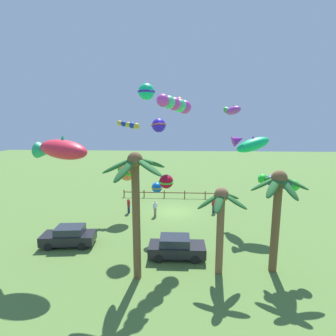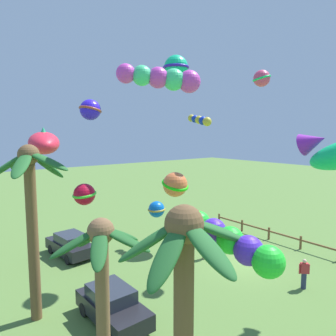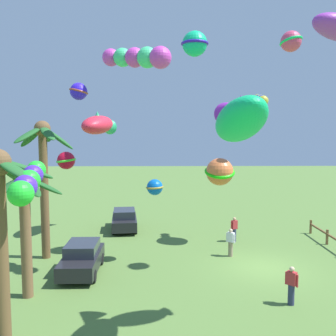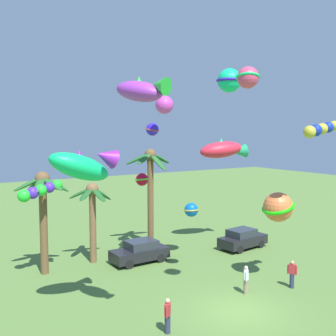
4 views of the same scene
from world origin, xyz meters
TOP-DOWN VIEW (x-y plane):
  - ground_plane at (0.00, 0.00)m, footprint 120.00×120.00m
  - palm_tree_0 at (-6.57, 10.55)m, footprint 3.42×3.27m
  - palm_tree_1 at (1.81, 11.78)m, footprint 3.68×3.35m
  - palm_tree_2 at (-3.17, 11.01)m, footprint 2.99×3.16m
  - rail_fence at (0.17, -5.06)m, footprint 12.84×0.12m
  - parked_car_0 at (7.74, 8.00)m, footprint 4.06×2.10m
  - parked_car_1 at (-0.47, 9.28)m, footprint 3.93×1.79m
  - spectator_0 at (1.88, 1.41)m, footprint 0.41×0.46m
  - spectator_1 at (4.72, 0.64)m, footprint 0.39×0.49m
  - spectator_2 at (-4.07, 0.05)m, footprint 0.43×0.44m
  - kite_tube_1 at (-0.28, 6.43)m, footprint 2.45×3.44m
  - kite_ball_2 at (1.23, 5.68)m, footprint 1.11×1.12m
  - kite_tube_4 at (4.78, -0.88)m, footprint 2.40×0.74m
  - kite_fish_5 at (7.10, 9.60)m, footprint 4.15×2.58m
  - kite_ball_6 at (4.55, 1.66)m, footprint 1.89×1.92m
  - kite_tube_7 at (-7.10, 9.40)m, footprint 2.70×0.91m
  - kite_ball_8 at (2.30, 3.48)m, footprint 1.93×1.93m
  - kite_ball_9 at (0.69, 9.52)m, footprint 1.14×1.14m
  - kite_ball_10 at (-0.41, -0.89)m, footprint 1.52×1.52m
  - kite_ball_11 at (0.17, 10.11)m, footprint 1.13×1.13m

SIDE VIEW (x-z plane):
  - ground_plane at x=0.00m, z-range 0.00..0.00m
  - rail_fence at x=0.17m, z-range 0.12..1.07m
  - parked_car_0 at x=7.74m, z-range 0.00..1.51m
  - parked_car_1 at x=-0.47m, z-range 0.00..1.51m
  - spectator_0 at x=1.88m, z-range 0.02..1.61m
  - spectator_1 at x=4.72m, z-range 0.02..1.61m
  - spectator_2 at x=-4.07m, z-range 0.02..1.61m
  - palm_tree_2 at x=-3.17m, z-range 1.18..6.66m
  - kite_ball_2 at x=1.23m, z-range 3.63..4.49m
  - kite_ball_6 at x=4.55m, z-range 3.68..5.41m
  - palm_tree_0 at x=-6.57m, z-range 1.44..7.90m
  - kite_tube_7 at x=-7.10m, z-range 4.87..6.02m
  - palm_tree_1 at x=1.81m, z-range 1.71..9.34m
  - kite_ball_11 at x=0.17m, z-range 5.14..6.03m
  - kite_fish_5 at x=7.10m, z-range 6.66..8.38m
  - kite_tube_4 at x=4.78m, z-range 8.58..9.49m
  - kite_ball_9 at x=0.69m, z-range 8.63..9.51m
  - kite_tube_1 at x=-0.28m, z-range 9.95..11.20m
  - kite_ball_10 at x=-0.41m, z-range 10.83..11.81m
  - kite_ball_8 at x=2.30m, z-range 11.15..12.52m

